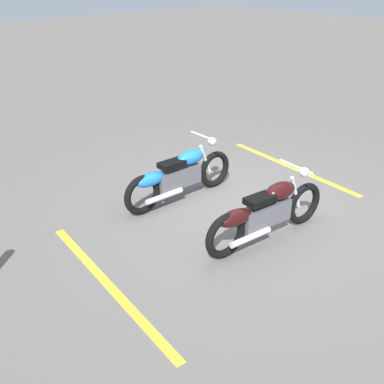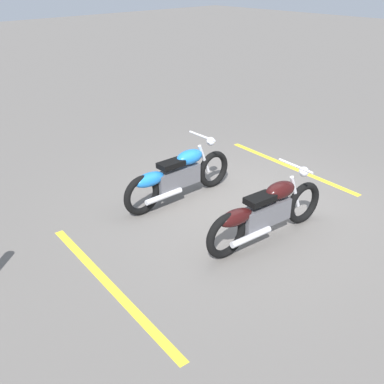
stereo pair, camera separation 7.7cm
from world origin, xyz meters
The scene contains 5 objects.
ground_plane centered at (0.00, 0.00, 0.00)m, with size 60.00×60.00×0.00m, color #66605B.
motorcycle_bright_foreground centered at (0.64, -0.89, 0.46)m, with size 2.23×0.62×1.04m.
motorcycle_dark_foreground centered at (0.54, 0.89, 0.46)m, with size 2.23×0.62×1.04m.
parking_stripe_near centered at (-1.94, -0.44, 0.00)m, with size 3.20×0.12×0.01m, color yellow.
parking_stripe_mid centered at (2.79, 0.25, 0.00)m, with size 3.20×0.12×0.01m, color yellow.
Camera 1 is at (5.09, 4.36, 3.59)m, focal length 42.51 mm.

